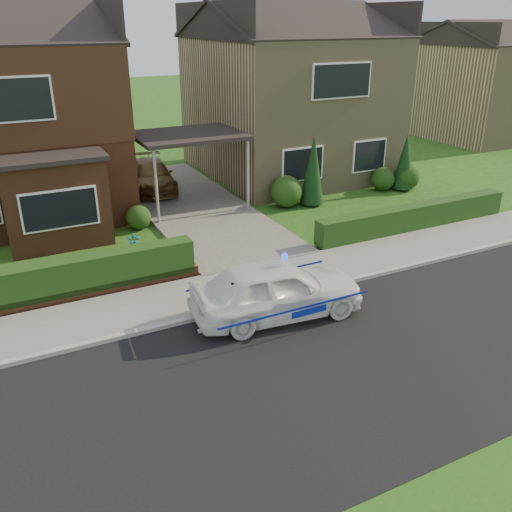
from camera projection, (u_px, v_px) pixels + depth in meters
ground at (373, 356)px, 11.47m from camera, size 120.00×120.00×0.00m
road at (373, 356)px, 11.47m from camera, size 60.00×6.00×0.02m
kerb at (299, 293)px, 13.95m from camera, size 60.00×0.16×0.12m
sidewalk at (280, 277)px, 14.81m from camera, size 60.00×2.00×0.10m
driveway at (192, 205)px, 20.45m from camera, size 3.80×12.00×0.12m
house_left at (2, 103)px, 18.95m from camera, size 7.50×9.53×7.25m
house_right at (288, 89)px, 23.81m from camera, size 7.50×8.06×7.25m
carport_link at (189, 137)px, 19.36m from camera, size 3.80×3.00×2.77m
dwarf_wall at (51, 300)px, 13.37m from camera, size 7.70×0.25×0.36m
hedge_left at (51, 304)px, 13.56m from camera, size 7.50×0.55×0.90m
hedge_right at (412, 230)px, 18.22m from camera, size 7.50×0.55×0.80m
shrub_left_mid at (91, 221)px, 17.18m from camera, size 1.32×1.32×1.32m
shrub_left_near at (138, 217)px, 18.18m from camera, size 0.84×0.84×0.84m
shrub_right_near at (286, 192)px, 20.23m from camera, size 1.20×1.20×1.20m
shrub_right_mid at (383, 179)px, 22.24m from camera, size 0.96×0.96×0.96m
shrub_right_far at (407, 176)px, 22.38m from camera, size 1.08×1.08×1.08m
conifer_a at (313, 171)px, 20.19m from camera, size 0.90×0.90×2.60m
conifer_b at (404, 164)px, 22.07m from camera, size 0.90×0.90×2.20m
neighbour_right at (481, 91)px, 31.69m from camera, size 6.50×7.00×5.20m
police_car at (277, 290)px, 12.74m from camera, size 3.77×4.25×1.56m
driveway_car at (152, 175)px, 21.99m from camera, size 2.10×4.10×1.14m
potted_plant_a at (134, 247)px, 15.98m from camera, size 0.43×0.32×0.74m
potted_plant_b at (43, 241)px, 16.45m from camera, size 0.48×0.47×0.68m
potted_plant_c at (169, 259)px, 15.22m from camera, size 0.51×0.51×0.69m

